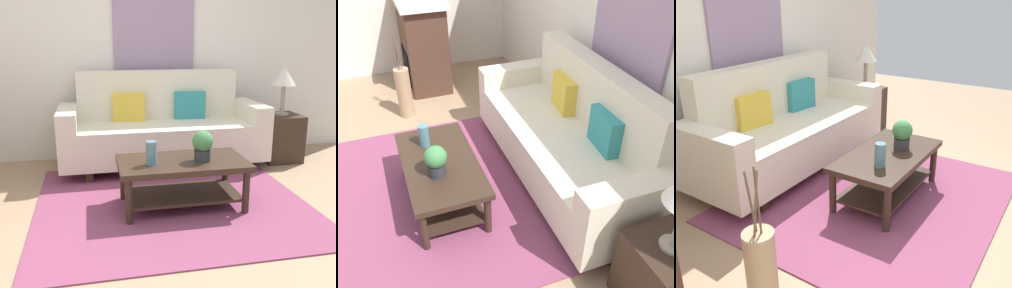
# 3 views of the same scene
# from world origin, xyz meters

# --- Properties ---
(ground_plane) EXTENTS (9.79, 9.79, 0.00)m
(ground_plane) POSITION_xyz_m (0.00, 0.00, 0.00)
(ground_plane) COLOR #9E7F60
(wall_back) EXTENTS (5.79, 0.10, 2.70)m
(wall_back) POSITION_xyz_m (0.00, 2.10, 1.35)
(wall_back) COLOR silver
(wall_back) RESTS_ON ground_plane
(area_rug) EXTENTS (2.38, 2.14, 0.01)m
(area_rug) POSITION_xyz_m (0.00, 0.50, 0.01)
(area_rug) COLOR #843D5B
(area_rug) RESTS_ON ground_plane
(couch) EXTENTS (2.27, 0.84, 1.08)m
(couch) POSITION_xyz_m (0.12, 1.57, 0.43)
(couch) COLOR beige
(couch) RESTS_ON ground_plane
(throw_pillow_mustard) EXTENTS (0.37, 0.17, 0.32)m
(throw_pillow_mustard) POSITION_xyz_m (-0.24, 1.69, 0.68)
(throw_pillow_mustard) COLOR gold
(throw_pillow_mustard) RESTS_ON couch
(throw_pillow_teal) EXTENTS (0.37, 0.15, 0.32)m
(throw_pillow_teal) POSITION_xyz_m (0.48, 1.69, 0.68)
(throw_pillow_teal) COLOR teal
(throw_pillow_teal) RESTS_ON couch
(coffee_table) EXTENTS (1.10, 0.60, 0.43)m
(coffee_table) POSITION_xyz_m (0.07, 0.40, 0.31)
(coffee_table) COLOR #332319
(coffee_table) RESTS_ON ground_plane
(tabletop_vase) EXTENTS (0.09, 0.09, 0.20)m
(tabletop_vase) POSITION_xyz_m (-0.20, 0.33, 0.53)
(tabletop_vase) COLOR slate
(tabletop_vase) RESTS_ON coffee_table
(potted_plant_tabletop) EXTENTS (0.18, 0.18, 0.26)m
(potted_plant_tabletop) POSITION_xyz_m (0.24, 0.35, 0.57)
(potted_plant_tabletop) COLOR #2D2D33
(potted_plant_tabletop) RESTS_ON coffee_table
(side_table) EXTENTS (0.44, 0.44, 0.56)m
(side_table) POSITION_xyz_m (1.56, 1.48, 0.28)
(side_table) COLOR #332319
(side_table) RESTS_ON ground_plane
(table_lamp) EXTENTS (0.28, 0.28, 0.57)m
(table_lamp) POSITION_xyz_m (1.56, 1.48, 0.99)
(table_lamp) COLOR gray
(table_lamp) RESTS_ON side_table
(framed_painting) EXTENTS (0.97, 0.03, 0.94)m
(framed_painting) POSITION_xyz_m (0.12, 2.03, 1.45)
(framed_painting) COLOR gray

